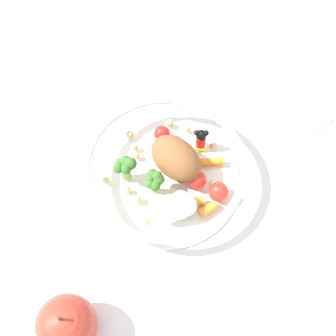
% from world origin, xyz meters
% --- Properties ---
extents(ground_plane, '(2.40, 2.40, 0.00)m').
position_xyz_m(ground_plane, '(0.00, 0.00, 0.00)').
color(ground_plane, white).
extents(food_container, '(0.22, 0.22, 0.06)m').
position_xyz_m(food_container, '(0.00, 0.01, 0.03)').
color(food_container, white).
rests_on(food_container, ground_plane).
extents(loose_apple, '(0.07, 0.07, 0.08)m').
position_xyz_m(loose_apple, '(0.16, -0.17, 0.04)').
color(loose_apple, '#BC3828').
rests_on(loose_apple, ground_plane).
extents(folded_napkin, '(0.18, 0.15, 0.01)m').
position_xyz_m(folded_napkin, '(-0.09, 0.25, 0.00)').
color(folded_napkin, white).
rests_on(folded_napkin, ground_plane).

